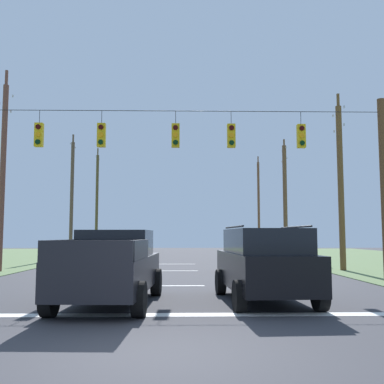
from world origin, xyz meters
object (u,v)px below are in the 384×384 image
distant_car_crossing_white (262,256)px  utility_pole_mid_right (341,182)px  overhead_signal_span (169,176)px  utility_pole_near_left (259,203)px  utility_pole_far_left (3,170)px  utility_pole_far_right (285,199)px  utility_pole_distant_right (72,197)px  suv_black (264,263)px  pickup_truck (112,267)px  utility_pole_distant_left (97,202)px

distant_car_crossing_white → utility_pole_mid_right: bearing=9.7°
overhead_signal_span → utility_pole_near_left: bearing=74.6°
distant_car_crossing_white → utility_pole_far_left: bearing=178.5°
utility_pole_far_right → utility_pole_near_left: size_ratio=0.90×
utility_pole_far_right → utility_pole_distant_right: 17.44m
suv_black → utility_pole_far_right: bearing=75.8°
distant_car_crossing_white → utility_pole_near_left: (4.62, 28.28, 4.60)m
pickup_truck → distant_car_crossing_white: size_ratio=1.27×
suv_black → utility_pole_mid_right: 12.91m
overhead_signal_span → suv_black: 6.78m
utility_pole_mid_right → utility_pole_far_left: size_ratio=0.90×
utility_pole_mid_right → utility_pole_far_left: 17.36m
utility_pole_near_left → utility_pole_far_left: 33.07m
distant_car_crossing_white → utility_pole_distant_left: size_ratio=0.38×
utility_pole_mid_right → utility_pole_distant_left: utility_pole_distant_left is taller
pickup_truck → suv_black: size_ratio=1.12×
suv_black → utility_pole_distant_left: size_ratio=0.43×
utility_pole_mid_right → utility_pole_far_right: (0.08, 13.20, 0.22)m
suv_black → utility_pole_far_left: 15.95m
distant_car_crossing_white → utility_pole_far_left: size_ratio=0.42×
overhead_signal_span → utility_pole_mid_right: (8.79, 5.52, 0.40)m
overhead_signal_span → suv_black: size_ratio=3.57×
suv_black → pickup_truck: bearing=-175.7°
utility_pole_far_right → utility_pole_distant_left: size_ratio=0.85×
overhead_signal_span → utility_pole_distant_left: size_ratio=1.54×
overhead_signal_span → utility_pole_distant_right: utility_pole_distant_right is taller
utility_pole_near_left → utility_pole_far_left: bearing=-122.3°
distant_car_crossing_white → pickup_truck: bearing=-119.2°
utility_pole_near_left → utility_pole_distant_right: (-17.68, -13.56, -0.47)m
utility_pole_mid_right → utility_pole_distant_right: bearing=141.1°
utility_pole_far_left → suv_black: bearing=-42.8°
utility_pole_mid_right → pickup_truck: bearing=-132.2°
suv_black → utility_pole_far_right: utility_pole_far_right is taller
utility_pole_near_left → pickup_truck: bearing=-105.1°
suv_black → distant_car_crossing_white: suv_black is taller
distant_car_crossing_white → utility_pole_distant_right: bearing=131.6°
overhead_signal_span → utility_pole_far_left: size_ratio=1.70×
pickup_truck → utility_pole_distant_right: (-7.22, 25.16, 3.96)m
pickup_truck → utility_pole_distant_right: size_ratio=0.54×
utility_pole_mid_right → utility_pole_distant_right: (-17.34, 13.98, 0.37)m
utility_pole_far_right → utility_pole_distant_right: utility_pole_distant_right is taller
distant_car_crossing_white → utility_pole_distant_left: (-13.32, 27.09, 4.69)m
pickup_truck → utility_pole_far_right: size_ratio=0.57×
pickup_truck → utility_pole_far_left: (-7.23, 10.79, 4.11)m
pickup_truck → overhead_signal_span: bearing=76.8°
suv_black → utility_pole_distant_right: bearing=114.5°
overhead_signal_span → pickup_truck: size_ratio=3.19×
utility_pole_mid_right → utility_pole_far_right: 13.20m
distant_car_crossing_white → utility_pole_near_left: bearing=80.7°
utility_pole_near_left → utility_pole_distant_left: (-17.94, -1.19, 0.09)m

